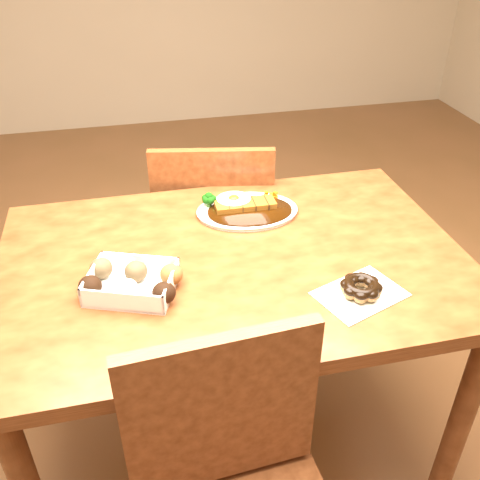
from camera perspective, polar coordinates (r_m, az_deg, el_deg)
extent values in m
plane|color=brown|center=(1.92, -0.52, -20.48)|extent=(6.00, 6.00, 0.00)
cube|color=#4F240F|center=(1.39, -0.67, -2.48)|extent=(1.20, 0.80, 0.04)
cylinder|color=#4F240F|center=(1.62, 22.38, -17.64)|extent=(0.06, 0.06, 0.71)
cylinder|color=#4F240F|center=(1.90, -19.21, -7.81)|extent=(0.06, 0.06, 0.71)
cylinder|color=#4F240F|center=(2.03, 12.38, -3.54)|extent=(0.06, 0.06, 0.71)
cube|color=#4F240F|center=(2.06, -2.69, 0.47)|extent=(0.49, 0.49, 0.04)
cylinder|color=#4F240F|center=(2.33, 1.65, -1.83)|extent=(0.04, 0.04, 0.41)
cylinder|color=#4F240F|center=(2.33, -6.71, -1.99)|extent=(0.04, 0.04, 0.41)
cylinder|color=#4F240F|center=(2.06, 2.23, -7.27)|extent=(0.04, 0.04, 0.41)
cylinder|color=#4F240F|center=(2.07, -7.29, -7.44)|extent=(0.04, 0.04, 0.41)
cube|color=#4F240F|center=(1.77, -2.91, 3.66)|extent=(0.40, 0.10, 0.40)
cube|color=#4F240F|center=(1.13, -1.96, -17.82)|extent=(0.40, 0.06, 0.40)
ellipsoid|color=white|center=(1.57, 0.78, 3.07)|extent=(0.31, 0.23, 0.01)
ellipsoid|color=black|center=(1.55, 1.06, 3.09)|extent=(0.26, 0.19, 0.01)
cube|color=#6B380C|center=(1.56, 0.57, 3.74)|extent=(0.18, 0.06, 0.02)
ellipsoid|color=white|center=(1.57, -0.66, 4.42)|extent=(0.11, 0.09, 0.01)
ellipsoid|color=#FFB214|center=(1.57, -0.66, 4.45)|extent=(0.03, 0.03, 0.02)
cube|color=white|center=(1.28, -11.48, -4.40)|extent=(0.24, 0.21, 0.05)
ellipsoid|color=black|center=(1.28, -15.69, -4.77)|extent=(0.05, 0.05, 0.05)
ellipsoid|color=beige|center=(1.25, -11.99, -5.19)|extent=(0.05, 0.05, 0.05)
ellipsoid|color=black|center=(1.23, -8.12, -5.60)|extent=(0.05, 0.05, 0.05)
ellipsoid|color=black|center=(1.33, -14.62, -2.95)|extent=(0.05, 0.05, 0.05)
ellipsoid|color=black|center=(1.30, -11.04, -3.31)|extent=(0.05, 0.05, 0.05)
ellipsoid|color=brown|center=(1.28, -7.32, -3.66)|extent=(0.05, 0.05, 0.05)
cube|color=silver|center=(1.29, 12.68, -5.64)|extent=(0.23, 0.20, 0.00)
torus|color=olive|center=(1.28, 12.77, -5.04)|extent=(0.12, 0.12, 0.03)
torus|color=black|center=(1.27, 12.82, -4.73)|extent=(0.11, 0.11, 0.02)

